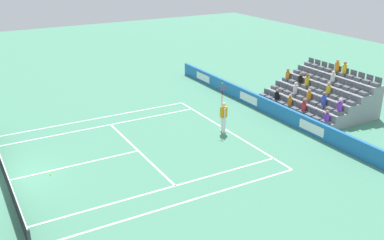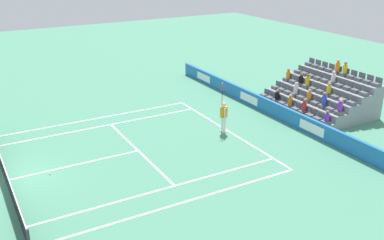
{
  "view_description": "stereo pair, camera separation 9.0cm",
  "coord_description": "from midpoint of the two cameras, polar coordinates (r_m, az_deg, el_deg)",
  "views": [
    {
      "loc": [
        -19.22,
        1.33,
        9.76
      ],
      "look_at": [
        -0.04,
        -9.56,
        1.1
      ],
      "focal_mm": 41.35,
      "sensor_mm": 36.0,
      "label": 1
    },
    {
      "loc": [
        -19.27,
        1.25,
        9.76
      ],
      "look_at": [
        -0.04,
        -9.56,
        1.1
      ],
      "focal_mm": 41.35,
      "sensor_mm": 36.0,
      "label": 2
    }
  ],
  "objects": [
    {
      "name": "ground_plane",
      "position": [
        21.62,
        -23.0,
        -7.27
      ],
      "size": [
        80.0,
        80.0,
        0.0
      ],
      "primitive_type": "plane",
      "color": "#47896B"
    },
    {
      "name": "line_baseline",
      "position": [
        25.28,
        4.45,
        -1.33
      ],
      "size": [
        10.97,
        0.1,
        0.01
      ],
      "primitive_type": "cube",
      "color": "white",
      "rests_on": "ground"
    },
    {
      "name": "line_service",
      "position": [
        22.91,
        -7.07,
        -3.95
      ],
      "size": [
        8.23,
        0.1,
        0.01
      ],
      "primitive_type": "cube",
      "color": "white",
      "rests_on": "ground"
    },
    {
      "name": "line_centre_service",
      "position": [
        22.04,
        -14.78,
        -5.61
      ],
      "size": [
        0.1,
        6.4,
        0.01
      ],
      "primitive_type": "cube",
      "color": "white",
      "rests_on": "ground"
    },
    {
      "name": "line_singles_sideline_left",
      "position": [
        26.33,
        -11.48,
        -0.76
      ],
      "size": [
        0.1,
        11.89,
        0.01
      ],
      "primitive_type": "cube",
      "color": "white",
      "rests_on": "ground"
    },
    {
      "name": "line_singles_sideline_right",
      "position": [
        19.4,
        -3.52,
        -8.79
      ],
      "size": [
        0.1,
        11.89,
        0.01
      ],
      "primitive_type": "cube",
      "color": "white",
      "rests_on": "ground"
    },
    {
      "name": "line_doubles_sideline_left",
      "position": [
        27.55,
        -12.4,
        0.18
      ],
      "size": [
        0.1,
        11.89,
        0.01
      ],
      "primitive_type": "cube",
      "color": "white",
      "rests_on": "ground"
    },
    {
      "name": "line_doubles_sideline_right",
      "position": [
        18.35,
        -1.59,
        -10.68
      ],
      "size": [
        0.1,
        11.89,
        0.01
      ],
      "primitive_type": "cube",
      "color": "white",
      "rests_on": "ground"
    },
    {
      "name": "line_centre_mark",
      "position": [
        25.23,
        4.27,
        -1.37
      ],
      "size": [
        0.1,
        0.2,
        0.01
      ],
      "primitive_type": "cube",
      "color": "white",
      "rests_on": "ground"
    },
    {
      "name": "sponsor_barrier",
      "position": [
        27.24,
        11.0,
        1.08
      ],
      "size": [
        23.3,
        0.22,
        0.93
      ],
      "color": "#1E66AD",
      "rests_on": "ground"
    },
    {
      "name": "tennis_net",
      "position": [
        21.4,
        -23.19,
        -6.1
      ],
      "size": [
        11.97,
        0.1,
        1.07
      ],
      "color": "#33383D",
      "rests_on": "ground"
    },
    {
      "name": "tennis_player",
      "position": [
        24.68,
        3.97,
        0.58
      ],
      "size": [
        0.52,
        0.38,
        2.85
      ],
      "color": "white",
      "rests_on": "ground"
    },
    {
      "name": "stadium_stand",
      "position": [
        29.47,
        16.36,
        2.89
      ],
      "size": [
        6.2,
        4.75,
        3.05
      ],
      "color": "gray",
      "rests_on": "ground"
    },
    {
      "name": "loose_tennis_ball",
      "position": [
        21.45,
        -17.96,
        -6.67
      ],
      "size": [
        0.07,
        0.07,
        0.07
      ],
      "primitive_type": "sphere",
      "color": "#D1E533",
      "rests_on": "ground"
    }
  ]
}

